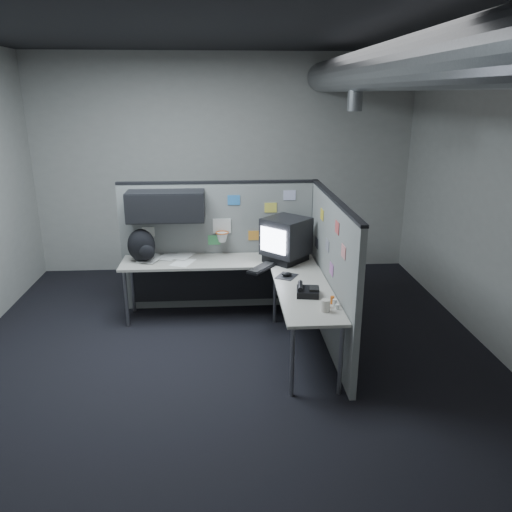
{
  "coord_description": "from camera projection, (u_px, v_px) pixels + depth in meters",
  "views": [
    {
      "loc": [
        -0.02,
        -4.69,
        2.63
      ],
      "look_at": [
        0.31,
        0.35,
        0.98
      ],
      "focal_mm": 35.0,
      "sensor_mm": 36.0,
      "label": 1
    }
  ],
  "objects": [
    {
      "name": "papers",
      "position": [
        166.0,
        258.0,
        6.02
      ],
      "size": [
        0.77,
        0.6,
        0.02
      ],
      "rotation": [
        0.0,
        0.0,
        -0.37
      ],
      "color": "white",
      "rests_on": "desk"
    },
    {
      "name": "mouse",
      "position": [
        287.0,
        275.0,
        5.43
      ],
      "size": [
        0.28,
        0.29,
        0.05
      ],
      "rotation": [
        0.0,
        0.0,
        0.26
      ],
      "color": "black",
      "rests_on": "desk"
    },
    {
      "name": "bottles",
      "position": [
        333.0,
        303.0,
        4.67
      ],
      "size": [
        0.12,
        0.17,
        0.08
      ],
      "rotation": [
        0.0,
        0.0,
        -0.31
      ],
      "color": "silver",
      "rests_on": "desk"
    },
    {
      "name": "partition_right",
      "position": [
        331.0,
        273.0,
        5.29
      ],
      "size": [
        0.07,
        2.23,
        1.63
      ],
      "color": "slate",
      "rests_on": "ground"
    },
    {
      "name": "monitor",
      "position": [
        286.0,
        239.0,
        5.86
      ],
      "size": [
        0.65,
        0.65,
        0.52
      ],
      "rotation": [
        0.0,
        0.0,
        0.0
      ],
      "color": "black",
      "rests_on": "desk"
    },
    {
      "name": "keyboard",
      "position": [
        261.0,
        268.0,
        5.65
      ],
      "size": [
        0.36,
        0.42,
        0.04
      ],
      "rotation": [
        0.0,
        0.0,
        0.16
      ],
      "color": "black",
      "rests_on": "desk"
    },
    {
      "name": "partition_back",
      "position": [
        205.0,
        233.0,
        6.11
      ],
      "size": [
        2.44,
        0.42,
        1.63
      ],
      "color": "slate",
      "rests_on": "ground"
    },
    {
      "name": "room",
      "position": [
        285.0,
        154.0,
        4.66
      ],
      "size": [
        5.62,
        5.62,
        3.22
      ],
      "color": "black",
      "rests_on": "ground"
    },
    {
      "name": "cup",
      "position": [
        326.0,
        306.0,
        4.55
      ],
      "size": [
        0.11,
        0.11,
        0.11
      ],
      "primitive_type": "cylinder",
      "rotation": [
        0.0,
        0.0,
        0.34
      ],
      "color": "beige",
      "rests_on": "desk"
    },
    {
      "name": "desk",
      "position": [
        240.0,
        277.0,
        5.75
      ],
      "size": [
        2.31,
        2.11,
        0.73
      ],
      "color": "#A7A297",
      "rests_on": "ground"
    },
    {
      "name": "backpack",
      "position": [
        142.0,
        246.0,
        5.86
      ],
      "size": [
        0.38,
        0.34,
        0.4
      ],
      "rotation": [
        0.0,
        0.0,
        0.27
      ],
      "color": "black",
      "rests_on": "desk"
    },
    {
      "name": "phone",
      "position": [
        307.0,
        291.0,
        4.93
      ],
      "size": [
        0.25,
        0.27,
        0.11
      ],
      "rotation": [
        0.0,
        0.0,
        -0.32
      ],
      "color": "black",
      "rests_on": "desk"
    }
  ]
}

